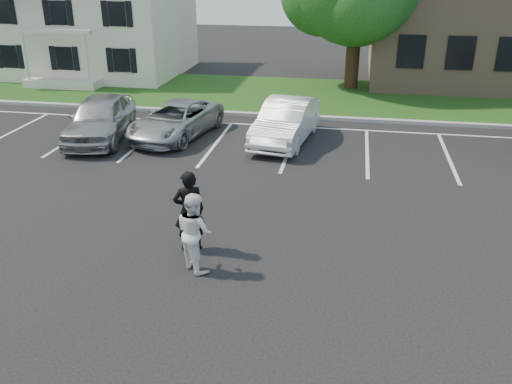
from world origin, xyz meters
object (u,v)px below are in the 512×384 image
house (93,6)px  man_black_suit (189,211)px  car_white_sedan (286,121)px  car_silver_west (100,118)px  car_silver_minivan (176,120)px  man_white_shirt (194,232)px

house → man_black_suit: house is taller
house → car_white_sedan: 17.26m
car_silver_west → car_silver_minivan: 2.84m
house → car_silver_minivan: bearing=-53.3°
car_silver_minivan → car_white_sedan: (4.27, 0.15, 0.12)m
man_black_suit → man_white_shirt: (0.36, -0.82, -0.09)m
car_silver_west → car_white_sedan: size_ratio=1.02×
car_silver_west → car_silver_minivan: car_silver_west is taller
car_silver_minivan → car_white_sedan: 4.27m
man_black_suit → car_silver_west: 9.55m
man_white_shirt → car_silver_west: bearing=-12.1°
house → car_silver_west: 13.80m
man_white_shirt → car_white_sedan: 9.41m
house → car_silver_west: bearing=-64.7°
man_black_suit → car_silver_west: (-5.79, 7.60, -0.17)m
car_white_sedan → car_silver_west: bearing=-164.6°
man_black_suit → car_white_sedan: 8.64m
man_white_shirt → car_white_sedan: man_white_shirt is taller
man_black_suit → man_white_shirt: size_ratio=1.10×
house → man_white_shirt: (11.91, -20.60, -2.92)m
man_black_suit → car_silver_minivan: (-3.07, 8.40, -0.34)m
man_white_shirt → car_silver_minivan: 9.85m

